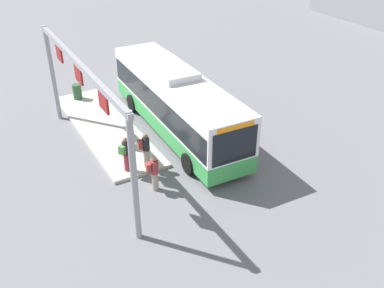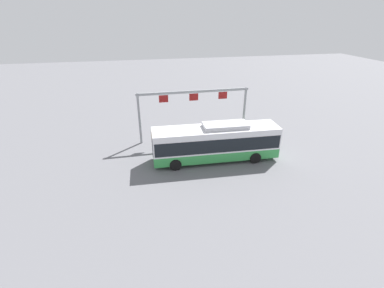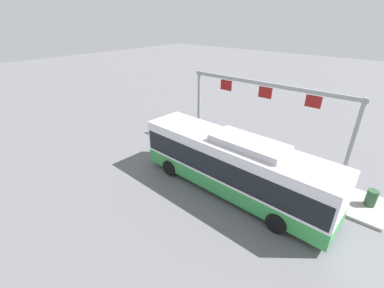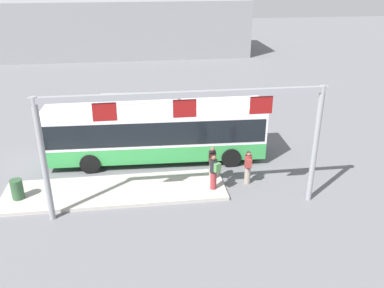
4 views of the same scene
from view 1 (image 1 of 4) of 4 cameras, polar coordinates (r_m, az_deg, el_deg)
name	(u,v)px [view 1 (image 1 of 4)]	position (r m, az deg, el deg)	size (l,w,h in m)	color
ground_plane	(177,131)	(22.90, -2.04, 1.72)	(120.00, 120.00, 0.00)	slate
platform_curb	(105,128)	(23.51, -11.38, 2.13)	(10.00, 2.80, 0.16)	#B2ADA3
bus_main	(176,100)	(22.08, -2.13, 5.83)	(11.20, 2.99, 3.46)	green
person_boarding	(154,172)	(18.13, -5.05, -3.76)	(0.39, 0.56, 1.67)	gray
person_waiting_near	(126,154)	(19.21, -8.75, -1.26)	(0.52, 0.60, 1.67)	maroon
person_waiting_mid	(145,149)	(19.42, -6.18, -0.68)	(0.39, 0.56, 1.67)	gray
platform_sign_gantry	(81,89)	(18.85, -14.52, 7.07)	(11.36, 0.24, 5.20)	gray
trash_bin	(77,92)	(26.87, -14.95, 6.71)	(0.52, 0.52, 0.90)	#2D5133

